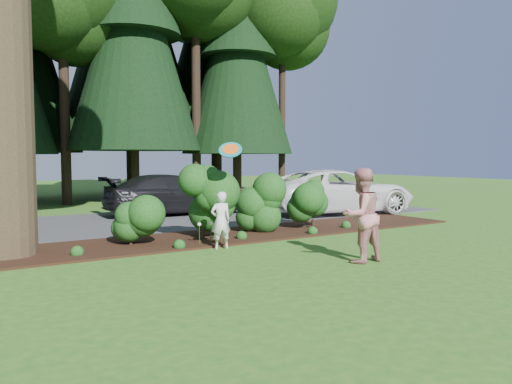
# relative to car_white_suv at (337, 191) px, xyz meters

# --- Properties ---
(ground) EXTENTS (80.00, 80.00, 0.00)m
(ground) POSITION_rel_car_white_suv_xyz_m (-6.66, -5.72, -0.84)
(ground) COLOR #265B1A
(ground) RESTS_ON ground
(mulch_bed) EXTENTS (16.00, 2.50, 0.05)m
(mulch_bed) POSITION_rel_car_white_suv_xyz_m (-6.66, -2.47, -0.81)
(mulch_bed) COLOR black
(mulch_bed) RESTS_ON ground
(driveway) EXTENTS (22.00, 6.00, 0.03)m
(driveway) POSITION_rel_car_white_suv_xyz_m (-6.66, 1.78, -0.82)
(driveway) COLOR #38383A
(driveway) RESTS_ON ground
(shrub_row) EXTENTS (6.53, 1.60, 1.61)m
(shrub_row) POSITION_rel_car_white_suv_xyz_m (-5.89, -2.58, -0.03)
(shrub_row) COLOR #144013
(shrub_row) RESTS_ON ground
(lily_cluster) EXTENTS (0.69, 0.09, 0.57)m
(lily_cluster) POSITION_rel_car_white_suv_xyz_m (-6.96, -3.32, -0.34)
(lily_cluster) COLOR #144013
(lily_cluster) RESTS_ON ground
(car_white_suv) EXTENTS (6.20, 3.68, 1.62)m
(car_white_suv) POSITION_rel_car_white_suv_xyz_m (0.00, 0.00, 0.00)
(car_white_suv) COLOR white
(car_white_suv) RESTS_ON driveway
(car_dark_suv) EXTENTS (5.05, 2.15, 1.45)m
(car_dark_suv) POSITION_rel_car_white_suv_xyz_m (-5.24, 2.93, -0.08)
(car_dark_suv) COLOR black
(car_dark_suv) RESTS_ON driveway
(child) EXTENTS (0.52, 0.38, 1.32)m
(child) POSITION_rel_car_white_suv_xyz_m (-7.01, -3.92, -0.18)
(child) COLOR silver
(child) RESTS_ON ground
(adult) EXTENTS (0.93, 0.73, 1.89)m
(adult) POSITION_rel_car_white_suv_xyz_m (-5.32, -6.68, 0.11)
(adult) COLOR #A61622
(adult) RESTS_ON ground
(frisbee) EXTENTS (0.61, 0.47, 0.50)m
(frisbee) POSITION_rel_car_white_suv_xyz_m (-6.78, -3.99, 1.44)
(frisbee) COLOR #187984
(frisbee) RESTS_ON ground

